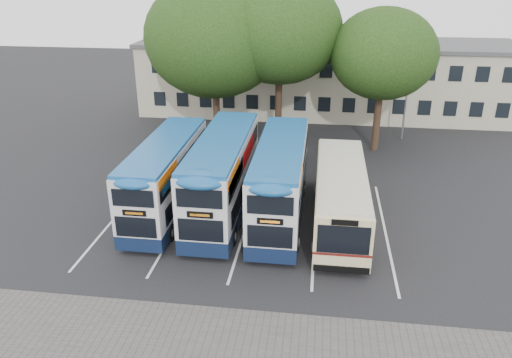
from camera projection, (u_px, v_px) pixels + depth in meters
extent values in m
plane|color=black|center=(318.00, 285.00, 20.79)|extent=(120.00, 120.00, 0.00)
cube|color=silver|center=(118.00, 215.00, 26.64)|extent=(0.12, 11.00, 0.01)
cube|color=silver|center=(181.00, 219.00, 26.21)|extent=(0.12, 11.00, 0.01)
cube|color=silver|center=(247.00, 223.00, 25.79)|extent=(0.12, 11.00, 0.01)
cube|color=silver|center=(315.00, 227.00, 25.36)|extent=(0.12, 11.00, 0.01)
cube|color=silver|center=(385.00, 232.00, 24.94)|extent=(0.12, 11.00, 0.01)
cube|color=#B6AC93|center=(325.00, 78.00, 44.17)|extent=(32.00, 8.00, 6.00)
cube|color=#4C4C4F|center=(327.00, 43.00, 42.96)|extent=(32.40, 8.40, 0.30)
cube|color=black|center=(324.00, 104.00, 41.03)|extent=(30.00, 0.06, 1.20)
cube|color=black|center=(326.00, 70.00, 39.92)|extent=(30.00, 0.06, 1.20)
cylinder|color=gray|center=(409.00, 80.00, 36.48)|extent=(0.14, 0.14, 9.00)
cube|color=gray|center=(416.00, 16.00, 34.69)|extent=(0.12, 0.80, 0.12)
cube|color=gray|center=(417.00, 17.00, 34.35)|extent=(0.25, 0.50, 0.12)
cylinder|color=black|center=(216.00, 104.00, 37.01)|extent=(0.50, 0.50, 5.54)
ellipsoid|color=black|center=(214.00, 38.00, 35.12)|extent=(9.85, 9.85, 8.37)
cylinder|color=black|center=(279.00, 102.00, 36.62)|extent=(0.50, 0.50, 5.95)
ellipsoid|color=black|center=(280.00, 30.00, 34.59)|extent=(8.70, 8.70, 7.40)
cylinder|color=black|center=(377.00, 116.00, 35.03)|extent=(0.50, 0.50, 5.00)
ellipsoid|color=black|center=(384.00, 54.00, 33.32)|extent=(7.18, 7.18, 6.10)
cube|color=#101D3B|center=(168.00, 201.00, 26.79)|extent=(2.23, 9.37, 0.71)
cube|color=silver|center=(166.00, 171.00, 26.10)|extent=(2.23, 9.37, 2.77)
cube|color=#185393|center=(164.00, 145.00, 25.54)|extent=(2.19, 9.18, 0.27)
cube|color=black|center=(168.00, 182.00, 26.65)|extent=(2.27, 8.30, 0.89)
cube|color=black|center=(165.00, 160.00, 25.86)|extent=(2.27, 8.83, 0.80)
cube|color=orange|center=(168.00, 175.00, 22.73)|extent=(0.02, 2.85, 0.49)
cube|color=black|center=(134.00, 213.00, 21.85)|extent=(1.07, 0.06, 0.27)
cylinder|color=black|center=(165.00, 182.00, 29.46)|extent=(0.27, 0.89, 0.89)
cylinder|color=black|center=(199.00, 184.00, 29.22)|extent=(0.27, 0.89, 0.89)
cylinder|color=black|center=(130.00, 230.00, 24.19)|extent=(0.27, 0.89, 0.89)
cylinder|color=black|center=(170.00, 233.00, 23.94)|extent=(0.27, 0.89, 0.89)
cube|color=#101D3B|center=(223.00, 201.00, 26.64)|extent=(2.39, 10.03, 0.76)
cube|color=silver|center=(223.00, 169.00, 25.90)|extent=(2.39, 10.03, 2.96)
cube|color=#185393|center=(222.00, 141.00, 25.29)|extent=(2.34, 9.83, 0.29)
cube|color=black|center=(224.00, 181.00, 26.48)|extent=(2.43, 8.88, 0.96)
cube|color=black|center=(222.00, 157.00, 25.63)|extent=(2.43, 9.46, 0.86)
cube|color=orange|center=(234.00, 173.00, 22.28)|extent=(0.02, 3.06, 0.53)
cube|color=black|center=(200.00, 215.00, 21.35)|extent=(1.15, 0.06, 0.29)
cylinder|color=black|center=(215.00, 182.00, 29.50)|extent=(0.29, 0.96, 0.96)
cylinder|color=black|center=(251.00, 184.00, 29.23)|extent=(0.29, 0.96, 0.96)
cylinder|color=black|center=(188.00, 233.00, 23.84)|extent=(0.29, 0.96, 0.96)
cylinder|color=black|center=(233.00, 236.00, 23.58)|extent=(0.29, 0.96, 0.96)
cube|color=#B80C0D|center=(249.00, 150.00, 26.57)|extent=(0.02, 3.82, 0.81)
cube|color=#101D3B|center=(280.00, 206.00, 26.09)|extent=(2.32, 9.76, 0.74)
cube|color=silver|center=(280.00, 175.00, 25.37)|extent=(2.32, 9.76, 2.88)
cube|color=#185393|center=(281.00, 147.00, 24.78)|extent=(2.28, 9.57, 0.28)
cube|color=black|center=(280.00, 186.00, 25.94)|extent=(2.36, 8.65, 0.93)
cube|color=black|center=(281.00, 163.00, 25.11)|extent=(2.36, 9.20, 0.84)
cube|color=orange|center=(301.00, 180.00, 21.85)|extent=(0.02, 2.98, 0.51)
cube|color=black|center=(270.00, 222.00, 20.94)|extent=(1.12, 0.06, 0.28)
cylinder|color=black|center=(266.00, 187.00, 28.87)|extent=(0.28, 0.93, 0.93)
cylinder|color=black|center=(302.00, 189.00, 28.61)|extent=(0.28, 0.93, 0.93)
cylinder|color=black|center=(251.00, 239.00, 23.37)|extent=(0.28, 0.93, 0.93)
cylinder|color=black|center=(296.00, 242.00, 23.11)|extent=(0.28, 0.93, 0.93)
cube|color=beige|center=(340.00, 196.00, 25.14)|extent=(2.46, 9.86, 2.51)
cube|color=beige|center=(342.00, 172.00, 24.62)|extent=(2.37, 9.46, 0.20)
cube|color=black|center=(341.00, 185.00, 25.42)|extent=(2.50, 7.88, 0.89)
cube|color=maroon|center=(340.00, 204.00, 25.31)|extent=(2.49, 9.88, 0.12)
cube|color=black|center=(343.00, 240.00, 20.51)|extent=(2.17, 0.06, 1.28)
cylinder|color=black|center=(316.00, 247.00, 22.65)|extent=(0.30, 0.99, 0.99)
cylinder|color=black|center=(365.00, 250.00, 22.38)|extent=(0.30, 0.99, 0.99)
cylinder|color=black|center=(318.00, 190.00, 28.39)|extent=(0.30, 0.99, 0.99)
cylinder|color=black|center=(358.00, 192.00, 28.12)|extent=(0.30, 0.99, 0.99)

